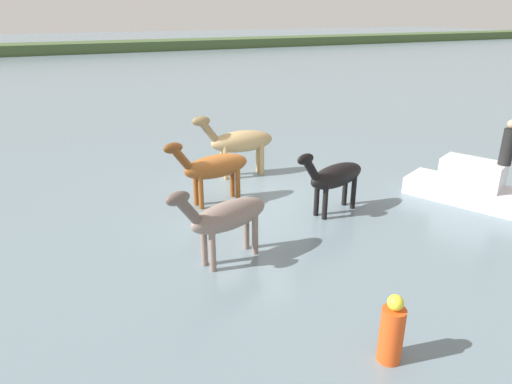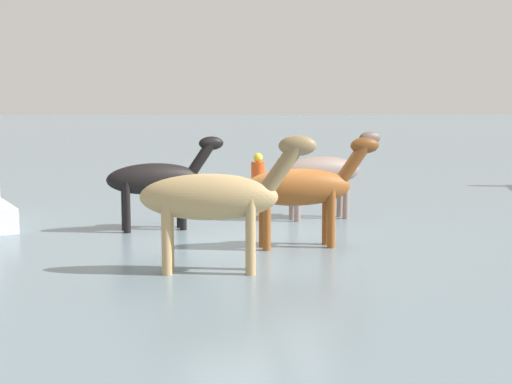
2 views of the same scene
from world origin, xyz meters
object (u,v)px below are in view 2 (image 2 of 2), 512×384
at_px(horse_mid_herd, 158,179).
at_px(buoy_channel_marker, 258,177).
at_px(horse_rear_stallion, 215,198).
at_px(horse_pinto_flank, 302,188).
at_px(horse_lead, 323,171).

xyz_separation_m(horse_mid_herd, buoy_channel_marker, (-2.33, -4.92, -0.48)).
relative_size(horse_mid_herd, horse_rear_stallion, 0.90).
height_order(horse_mid_herd, horse_rear_stallion, horse_rear_stallion).
relative_size(horse_pinto_flank, horse_rear_stallion, 0.94).
relative_size(horse_mid_herd, buoy_channel_marker, 2.04).
bearing_deg(horse_mid_herd, horse_pinto_flank, -50.45).
relative_size(horse_pinto_flank, horse_lead, 1.02).
bearing_deg(buoy_channel_marker, horse_rear_stallion, 81.43).
distance_m(horse_pinto_flank, buoy_channel_marker, 6.86).
bearing_deg(horse_pinto_flank, horse_lead, 66.50).
height_order(horse_pinto_flank, horse_lead, horse_pinto_flank).
distance_m(horse_mid_herd, horse_pinto_flank, 3.19).
bearing_deg(horse_rear_stallion, horse_mid_herd, 109.46).
relative_size(horse_mid_herd, horse_pinto_flank, 0.96).
xyz_separation_m(horse_pinto_flank, horse_rear_stallion, (1.52, 1.77, 0.07)).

